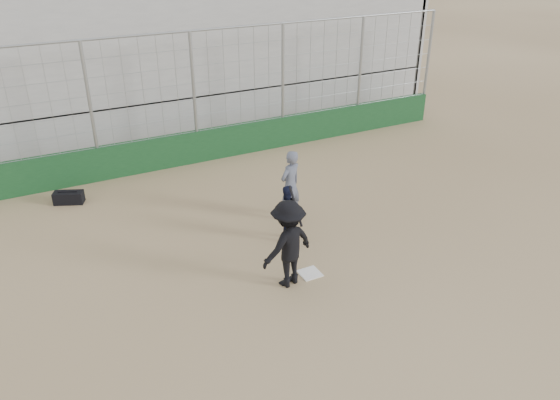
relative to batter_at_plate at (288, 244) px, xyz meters
name	(u,v)px	position (x,y,z in m)	size (l,w,h in m)	color
ground	(310,274)	(0.57, 0.06, -0.95)	(90.00, 90.00, 0.00)	olive
home_plate	(310,273)	(0.57, 0.06, -0.94)	(0.44, 0.44, 0.02)	white
backstop	(197,133)	(0.57, 7.06, 0.01)	(18.10, 0.25, 4.04)	#12391A
bleachers	(147,40)	(0.57, 12.01, 1.97)	(20.25, 6.70, 6.98)	#949494
batter_at_plate	(288,244)	(0.00, 0.00, 0.00)	(1.36, 0.99, 2.04)	black
catcher_crouched	(286,222)	(0.78, 1.56, -0.47)	(0.79, 0.68, 0.98)	black
umpire	(290,189)	(1.39, 2.48, -0.13)	(0.66, 0.44, 1.64)	#515767
equipment_bag	(69,197)	(-3.51, 5.92, -0.79)	(0.84, 0.61, 0.37)	black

